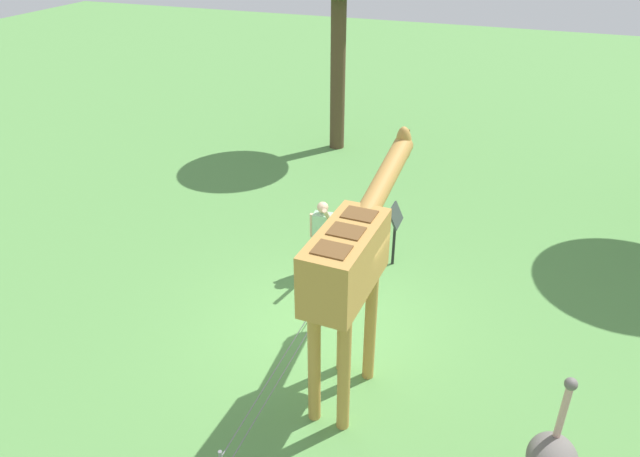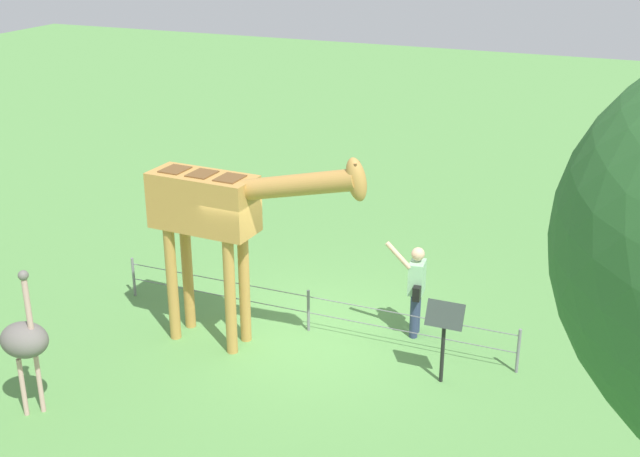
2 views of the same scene
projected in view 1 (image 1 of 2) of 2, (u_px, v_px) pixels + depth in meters
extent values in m
plane|color=#568E47|center=(326.00, 329.00, 10.29)|extent=(60.00, 60.00, 0.00)
cylinder|color=#BC8942|center=(343.00, 319.00, 8.96)|extent=(0.18, 0.18, 1.97)
cylinder|color=#BC8942|center=(370.00, 327.00, 8.81)|extent=(0.18, 0.18, 1.97)
cylinder|color=#BC8942|center=(314.00, 365.00, 8.07)|extent=(0.18, 0.18, 1.97)
cylinder|color=#BC8942|center=(344.00, 374.00, 7.92)|extent=(0.18, 0.18, 1.97)
cube|color=#BC8942|center=(346.00, 261.00, 7.74)|extent=(1.73, 0.79, 0.90)
cube|color=brown|center=(360.00, 214.00, 7.91)|extent=(0.38, 0.46, 0.02)
cube|color=brown|center=(346.00, 231.00, 7.51)|extent=(0.38, 0.46, 0.02)
cube|color=brown|center=(332.00, 250.00, 7.11)|extent=(0.38, 0.46, 0.02)
cylinder|color=#BC8942|center=(384.00, 181.00, 8.76)|extent=(2.07, 0.42, 0.77)
ellipsoid|color=#BC8942|center=(404.00, 144.00, 9.45)|extent=(0.43, 0.28, 0.69)
cylinder|color=brown|center=(401.00, 133.00, 9.38)|extent=(0.05, 0.05, 0.14)
cylinder|color=brown|center=(408.00, 134.00, 9.34)|extent=(0.05, 0.05, 0.14)
cylinder|color=navy|center=(327.00, 256.00, 11.67)|extent=(0.14, 0.14, 0.78)
cylinder|color=navy|center=(318.00, 255.00, 11.72)|extent=(0.14, 0.14, 0.78)
cube|color=#93C699|center=(323.00, 226.00, 11.37)|extent=(0.27, 0.38, 0.55)
sphere|color=#D8AD8C|center=(323.00, 207.00, 11.17)|extent=(0.22, 0.22, 0.22)
cylinder|color=#D8AD8C|center=(327.00, 215.00, 10.88)|extent=(0.45, 0.12, 0.45)
cylinder|color=#D8AD8C|center=(312.00, 225.00, 11.42)|extent=(0.08, 0.08, 0.50)
cube|color=black|center=(334.00, 234.00, 11.45)|extent=(0.14, 0.21, 0.24)
cylinder|color=#CC9E93|center=(562.00, 415.00, 6.33)|extent=(0.08, 0.08, 0.80)
sphere|color=#66605B|center=(571.00, 384.00, 6.11)|extent=(0.14, 0.14, 0.14)
cylinder|color=brown|center=(338.00, 75.00, 16.84)|extent=(0.43, 0.43, 4.40)
cylinder|color=black|center=(394.00, 244.00, 11.92)|extent=(0.06, 0.06, 0.95)
cube|color=#333D38|center=(396.00, 216.00, 11.60)|extent=(0.56, 0.21, 0.38)
cylinder|color=slate|center=(320.00, 311.00, 10.14)|extent=(0.05, 0.05, 0.75)
cylinder|color=slate|center=(374.00, 220.00, 13.01)|extent=(0.05, 0.05, 0.75)
cube|color=slate|center=(320.00, 298.00, 10.01)|extent=(7.00, 0.01, 0.01)
cube|color=slate|center=(320.00, 312.00, 10.16)|extent=(7.00, 0.01, 0.01)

